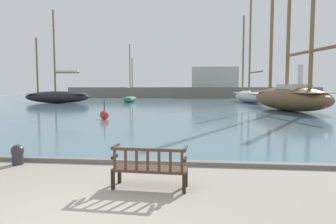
{
  "coord_description": "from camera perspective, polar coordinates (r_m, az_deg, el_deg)",
  "views": [
    {
      "loc": [
        1.99,
        -4.48,
        2.18
      ],
      "look_at": [
        0.47,
        10.0,
        1.0
      ],
      "focal_mm": 32.0,
      "sensor_mm": 36.0,
      "label": 1
    }
  ],
  "objects": [
    {
      "name": "quay_edge_kerb",
      "position": [
        8.82,
        -7.32,
        -9.3
      ],
      "size": [
        40.0,
        0.3,
        0.12
      ],
      "primitive_type": "cube",
      "color": "slate",
      "rests_on": "ground"
    },
    {
      "name": "far_breakwater",
      "position": [
        63.86,
        5.48,
        4.35
      ],
      "size": [
        53.08,
        2.4,
        6.89
      ],
      "color": "slate",
      "rests_on": "ground"
    },
    {
      "name": "channel_buoy",
      "position": [
        20.36,
        -12.02,
        -0.53
      ],
      "size": [
        0.59,
        0.59,
        1.29
      ],
      "color": "red",
      "rests_on": "harbor_water"
    },
    {
      "name": "sailboat_outer_starboard",
      "position": [
        29.81,
        21.95,
        2.97
      ],
      "size": [
        6.01,
        14.15,
        15.7
      ],
      "color": "brown",
      "rests_on": "harbor_water"
    },
    {
      "name": "sailboat_far_port",
      "position": [
        43.8,
        -20.38,
        2.96
      ],
      "size": [
        9.08,
        2.88,
        12.55
      ],
      "color": "black",
      "rests_on": "harbor_water"
    },
    {
      "name": "ground_plane",
      "position": [
        5.36,
        -17.4,
        -19.55
      ],
      "size": [
        160.0,
        160.0,
        0.0
      ],
      "primitive_type": "plane",
      "color": "gray"
    },
    {
      "name": "sailboat_outer_port",
      "position": [
        44.48,
        15.26,
        3.2
      ],
      "size": [
        4.45,
        12.44,
        15.36
      ],
      "color": "silver",
      "rests_on": "harbor_water"
    },
    {
      "name": "park_bench",
      "position": [
        6.57,
        -3.51,
        -10.45
      ],
      "size": [
        1.62,
        0.6,
        0.92
      ],
      "color": "black",
      "rests_on": "ground"
    },
    {
      "name": "sailboat_mid_starboard",
      "position": [
        44.52,
        -7.25,
        2.64
      ],
      "size": [
        1.6,
        5.96,
        8.48
      ],
      "color": "#2D6647",
      "rests_on": "harbor_water"
    },
    {
      "name": "harbor_water",
      "position": [
        48.57,
        3.65,
        2.09
      ],
      "size": [
        100.0,
        80.0,
        0.08
      ],
      "primitive_type": "cube",
      "color": "slate",
      "rests_on": "ground"
    },
    {
      "name": "mooring_bollard",
      "position": [
        9.6,
        -26.73,
        -7.13
      ],
      "size": [
        0.36,
        0.36,
        0.57
      ],
      "color": "#2D2D33",
      "rests_on": "ground"
    }
  ]
}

